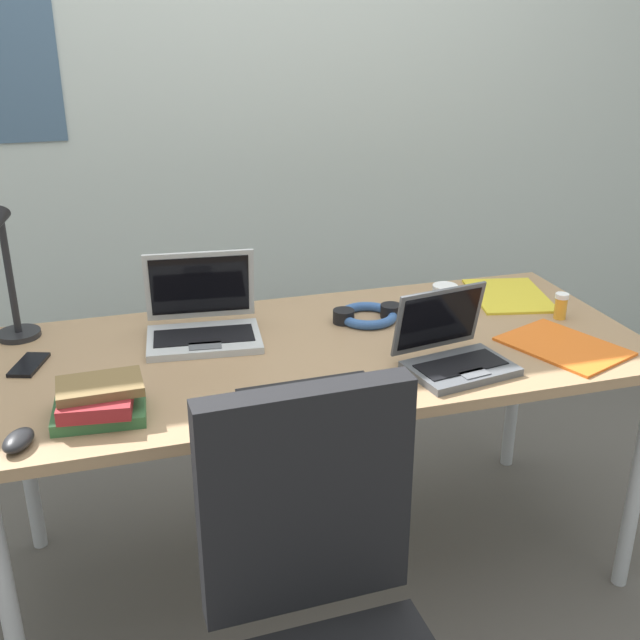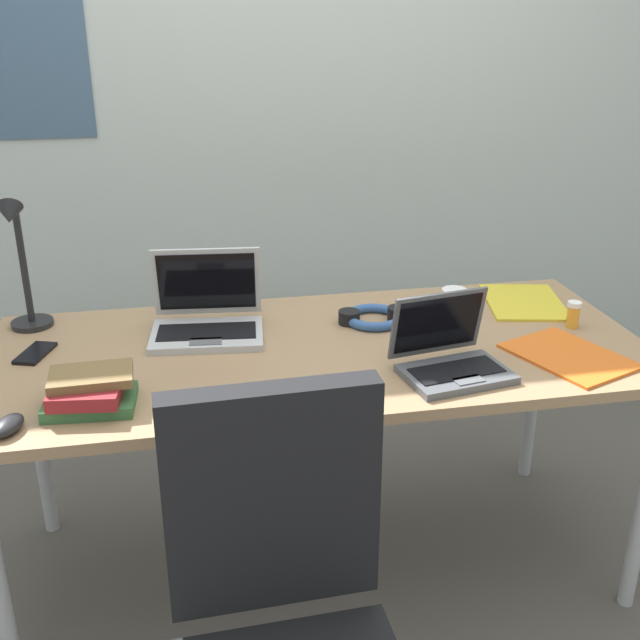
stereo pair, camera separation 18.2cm
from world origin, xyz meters
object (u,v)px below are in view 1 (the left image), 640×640
at_px(laptop_front_right, 203,322).
at_px(paper_folder_far_corner, 509,295).
at_px(headphones, 367,315).
at_px(paper_folder_center, 563,346).
at_px(computer_mouse, 18,440).
at_px(book_stack, 99,402).
at_px(pill_bottle, 561,306).
at_px(cell_phone, 29,365).
at_px(laptop_by_keyboard, 454,353).
at_px(desk_lamp, 8,275).
at_px(coffee_mug, 445,299).
at_px(external_keyboard, 308,394).

xyz_separation_m(laptop_front_right, paper_folder_far_corner, (0.99, 0.05, -0.04)).
height_order(headphones, paper_folder_center, headphones).
relative_size(computer_mouse, book_stack, 0.45).
bearing_deg(pill_bottle, cell_phone, 176.15).
distance_m(laptop_by_keyboard, pill_bottle, 0.50).
distance_m(book_stack, paper_folder_far_corner, 1.36).
height_order(desk_lamp, laptop_by_keyboard, desk_lamp).
height_order(paper_folder_center, coffee_mug, coffee_mug).
bearing_deg(paper_folder_far_corner, external_keyboard, -149.36).
relative_size(cell_phone, book_stack, 0.63).
xyz_separation_m(desk_lamp, pill_bottle, (1.55, -0.28, -0.16)).
height_order(computer_mouse, pill_bottle, pill_bottle).
bearing_deg(computer_mouse, external_keyboard, 24.92).
height_order(external_keyboard, computer_mouse, computer_mouse).
distance_m(desk_lamp, laptop_front_right, 0.54).
xyz_separation_m(external_keyboard, paper_folder_center, (0.75, 0.08, -0.01)).
bearing_deg(desk_lamp, headphones, -7.39).
bearing_deg(coffee_mug, pill_bottle, -24.93).
distance_m(headphones, pill_bottle, 0.58).
height_order(cell_phone, paper_folder_center, cell_phone).
xyz_separation_m(external_keyboard, coffee_mug, (0.55, 0.41, 0.03)).
bearing_deg(book_stack, cell_phone, 117.53).
height_order(laptop_front_right, paper_folder_center, laptop_front_right).
bearing_deg(cell_phone, external_keyboard, -10.60).
height_order(external_keyboard, pill_bottle, pill_bottle).
xyz_separation_m(laptop_front_right, laptop_by_keyboard, (0.59, -0.38, -0.01)).
xyz_separation_m(laptop_by_keyboard, headphones, (-0.10, 0.37, -0.03)).
distance_m(headphones, book_stack, 0.87).
bearing_deg(laptop_front_right, external_keyboard, -66.73).
bearing_deg(computer_mouse, pill_bottle, 32.98).
distance_m(external_keyboard, cell_phone, 0.75).
distance_m(laptop_front_right, book_stack, 0.49).
bearing_deg(cell_phone, book_stack, -43.35).
height_order(desk_lamp, coffee_mug, desk_lamp).
bearing_deg(cell_phone, desk_lamp, 120.72).
relative_size(cell_phone, paper_folder_center, 0.44).
height_order(laptop_front_right, cell_phone, laptop_front_right).
height_order(laptop_by_keyboard, external_keyboard, laptop_by_keyboard).
bearing_deg(book_stack, paper_folder_center, 1.60).
relative_size(external_keyboard, paper_folder_center, 1.06).
xyz_separation_m(desk_lamp, cell_phone, (0.04, -0.18, -0.19)).
relative_size(computer_mouse, coffee_mug, 0.85).
height_order(laptop_by_keyboard, pill_bottle, laptop_by_keyboard).
xyz_separation_m(desk_lamp, laptop_front_right, (0.50, -0.12, -0.15)).
distance_m(cell_phone, headphones, 0.96).
xyz_separation_m(computer_mouse, pill_bottle, (1.51, 0.31, 0.02)).
relative_size(laptop_by_keyboard, book_stack, 1.37).
bearing_deg(desk_lamp, pill_bottle, -10.29).
distance_m(headphones, paper_folder_far_corner, 0.51).
distance_m(desk_lamp, coffee_mug, 1.26).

